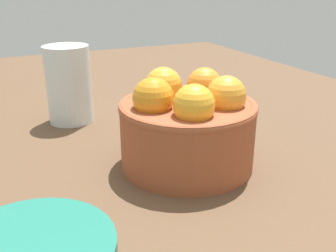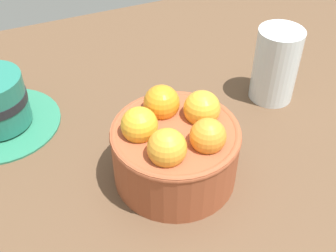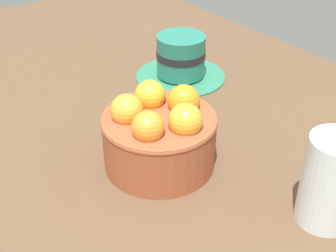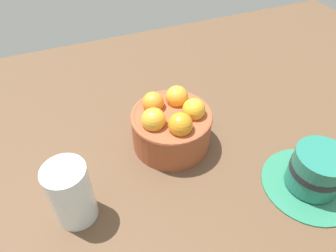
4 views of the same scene
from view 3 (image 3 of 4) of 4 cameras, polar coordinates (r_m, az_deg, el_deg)
ground_plane at (r=62.70cm, az=-1.05°, el=-5.80°), size 149.51×91.66×3.17cm
terracotta_bowl at (r=58.91cm, az=-1.09°, el=-0.97°), size 14.95×14.95×10.49cm
coffee_cup at (r=81.94cm, az=1.62°, el=8.39°), size 16.24×16.24×7.87cm
water_glass at (r=53.28cm, az=19.75°, el=-6.54°), size 6.42×6.42×11.01cm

